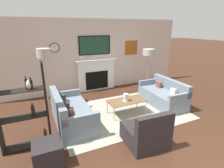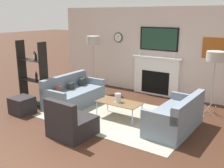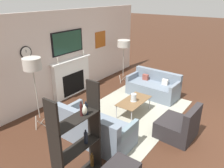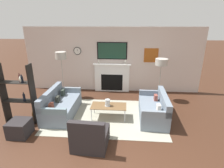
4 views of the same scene
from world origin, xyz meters
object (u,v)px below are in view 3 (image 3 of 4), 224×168
Objects in this scene: coffee_table at (134,101)px; hurricane_candle at (134,98)px; couch_left at (94,129)px; floor_lamp_left at (32,65)px; floor_lamp_right at (124,44)px; shelf_unit at (78,139)px; armchair at (178,127)px; couch_right at (153,87)px.

hurricane_candle is (-0.04, -0.01, 0.12)m from coffee_table.
couch_left is 0.96× the size of floor_lamp_left.
floor_lamp_right is at bearing 40.15° from hurricane_candle.
couch_left reaches higher than hurricane_candle.
couch_left is 0.98× the size of shelf_unit.
couch_left is 1.25m from shelf_unit.
coffee_table is (0.31, 1.39, 0.12)m from armchair.
armchair is at bearing -125.72° from floor_lamp_right.
couch_left is at bearing -156.79° from floor_lamp_right.
couch_right is 2.27m from armchair.
couch_right is at bearing 3.87° from coffee_table.
shelf_unit is (-2.56, -0.41, 0.47)m from coffee_table.
floor_lamp_left reaches higher than floor_lamp_right.
couch_right is 3.90m from floor_lamp_left.
couch_left reaches higher than couch_right.
couch_right is 1.92× the size of armchair.
coffee_table is (1.57, -0.10, 0.09)m from couch_left.
couch_left is 1.07× the size of couch_right.
shelf_unit is at bearing -155.88° from floor_lamp_right.
coffee_table is at bearing -38.19° from floor_lamp_left.
couch_right is 1.90m from floor_lamp_right.
floor_lamp_left is (-3.36, 1.45, 1.36)m from couch_right.
shelf_unit is at bearing -152.90° from couch_left.
armchair reaches higher than coffee_table.
shelf_unit reaches higher than armchair.
couch_right is at bearing 40.88° from armchair.
couch_right is 0.90× the size of floor_lamp_left.
couch_left is 1.55m from hurricane_candle.
floor_lamp_right is (1.80, 1.54, 1.08)m from coffee_table.
floor_lamp_left reaches higher than hurricane_candle.
couch_left is 1.08× the size of floor_lamp_right.
couch_right is at bearing -105.19° from floor_lamp_right.
floor_lamp_left is 3.76m from floor_lamp_right.
floor_lamp_left reaches higher than armchair.
floor_lamp_right is (3.37, 1.44, 1.17)m from couch_left.
coffee_table is at bearing -3.51° from couch_left.
floor_lamp_right reaches higher than couch_left.
shelf_unit is at bearing -170.85° from hurricane_candle.
armchair is at bearing -101.20° from hurricane_candle.
armchair is at bearing -49.65° from couch_left.
armchair is 0.78× the size of coffee_table.
floor_lamp_left is (-1.65, 2.93, 1.38)m from armchair.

